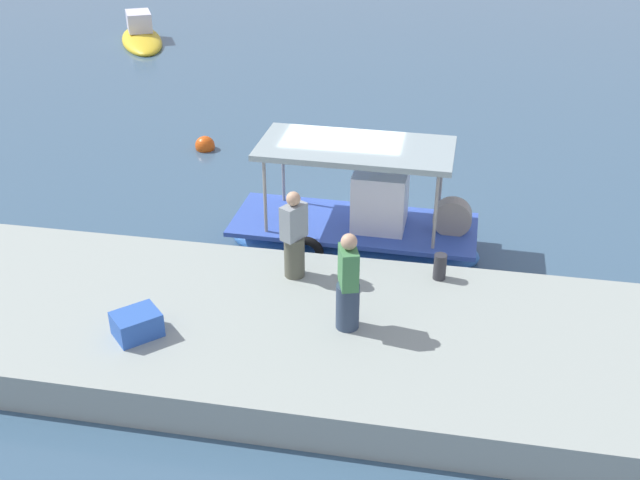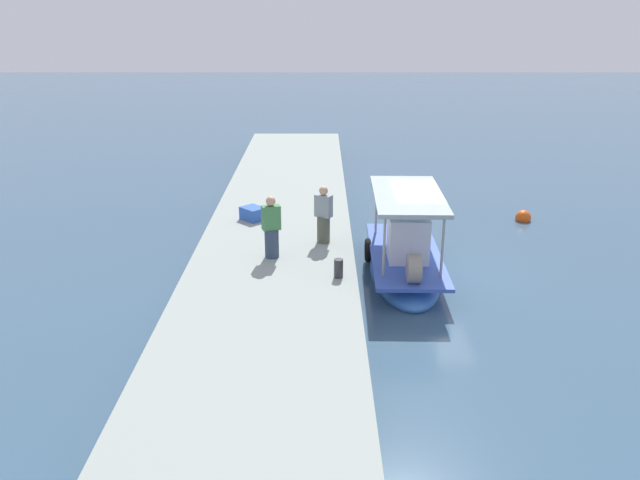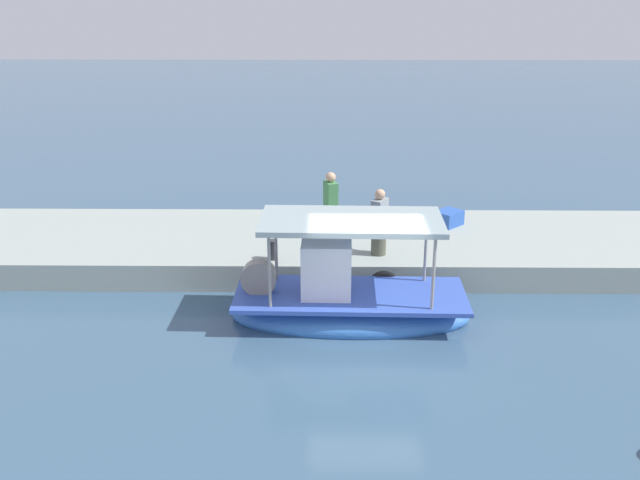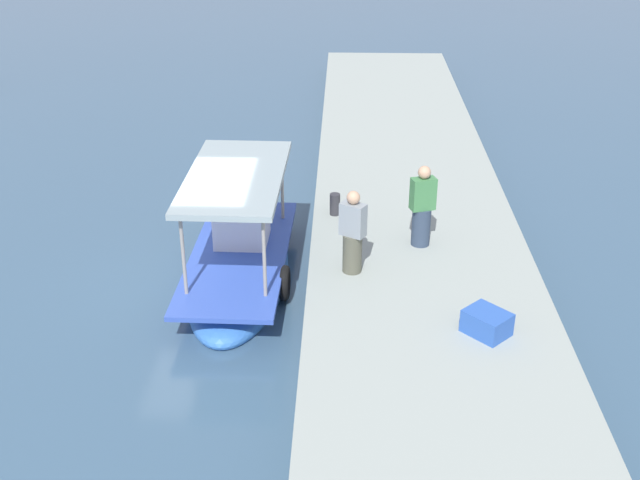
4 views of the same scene
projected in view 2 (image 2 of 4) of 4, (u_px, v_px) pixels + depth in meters
ground_plane at (433, 270)px, 19.44m from camera, size 120.00×120.00×0.00m
dock_quay at (275, 259)px, 19.32m from camera, size 36.00×4.64×0.71m
main_fishing_boat at (405, 261)px, 18.89m from camera, size 5.49×2.18×2.80m
fisherman_near_bollard at (323, 217)px, 19.37m from camera, size 0.53×0.56×1.74m
fisherman_by_crate at (271, 230)px, 18.20m from camera, size 0.50×0.57×1.79m
mooring_bollard at (339, 268)px, 17.02m from camera, size 0.24×0.24×0.51m
cargo_crate at (253, 213)px, 21.61m from camera, size 0.94×0.94×0.43m
marker_buoy at (523, 218)px, 23.80m from camera, size 0.56×0.56×0.56m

